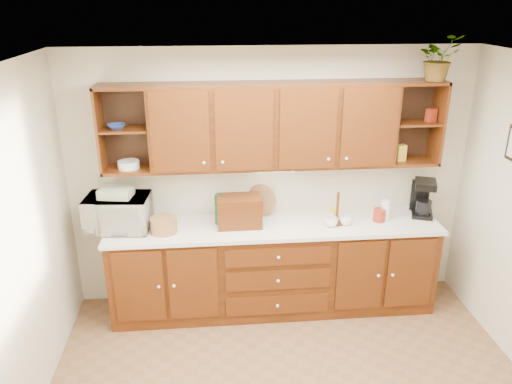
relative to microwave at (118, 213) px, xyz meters
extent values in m
plane|color=white|center=(1.49, -1.49, 1.50)|extent=(4.00, 4.00, 0.00)
plane|color=beige|center=(1.49, 0.26, 0.20)|extent=(4.00, 0.00, 4.00)
cube|color=#351806|center=(1.49, -0.04, -0.65)|extent=(3.20, 0.60, 0.90)
cube|color=white|center=(1.49, -0.05, -0.18)|extent=(3.24, 0.64, 0.04)
cube|color=#351806|center=(1.49, 0.09, 0.79)|extent=(2.30, 0.33, 0.80)
cube|color=black|center=(0.11, 0.25, 0.79)|extent=(0.45, 0.02, 0.80)
cube|color=black|center=(2.86, 0.25, 0.79)|extent=(0.45, 0.02, 0.80)
cube|color=#351806|center=(0.11, 0.09, 0.79)|extent=(0.43, 0.30, 0.02)
cube|color=#351806|center=(2.86, 0.09, 0.79)|extent=(0.43, 0.30, 0.02)
cube|color=#351806|center=(2.86, 0.09, 1.17)|extent=(0.45, 0.33, 0.03)
cube|color=white|center=(1.49, 0.04, 0.37)|extent=(0.40, 0.05, 0.02)
cylinder|color=#A77345|center=(0.43, -0.11, -0.09)|extent=(0.33, 0.33, 0.14)
imported|color=beige|center=(0.00, 0.00, 0.00)|extent=(0.63, 0.45, 0.33)
cube|color=#F0D771|center=(0.00, 0.00, 0.21)|extent=(0.33, 0.26, 0.09)
cylinder|color=black|center=(0.95, 0.02, -0.01)|extent=(0.09, 0.09, 0.30)
cylinder|color=#A77345|center=(1.38, 0.20, -0.16)|extent=(0.33, 0.21, 0.32)
cube|color=#351806|center=(1.15, -0.04, -0.01)|extent=(0.43, 0.27, 0.30)
cylinder|color=#351806|center=(2.10, -0.09, 0.00)|extent=(0.03, 0.03, 0.33)
cylinder|color=#351806|center=(2.10, -0.09, -0.16)|extent=(0.13, 0.13, 0.02)
imported|color=white|center=(2.18, -0.12, -0.12)|extent=(0.16, 0.16, 0.10)
imported|color=white|center=(2.08, 0.00, -0.12)|extent=(0.16, 0.16, 0.10)
imported|color=white|center=(2.03, -0.15, -0.12)|extent=(0.16, 0.16, 0.10)
cylinder|color=maroon|center=(2.53, -0.07, -0.10)|extent=(0.14, 0.14, 0.13)
cylinder|color=white|center=(2.60, -0.04, -0.06)|extent=(0.11, 0.11, 0.20)
cylinder|color=gold|center=(2.09, 0.00, -0.11)|extent=(0.11, 0.11, 0.11)
cube|color=black|center=(3.01, 0.03, -0.14)|extent=(0.28, 0.31, 0.04)
cube|color=black|center=(3.01, 0.13, 0.02)|extent=(0.19, 0.12, 0.32)
cube|color=black|center=(3.01, 0.03, 0.18)|extent=(0.28, 0.31, 0.07)
cylinder|color=black|center=(3.01, 0.01, -0.06)|extent=(0.19, 0.19, 0.14)
imported|color=#273F90|center=(0.05, 0.08, 0.82)|extent=(0.20, 0.20, 0.04)
cylinder|color=white|center=(0.13, 0.08, 0.45)|extent=(0.25, 0.25, 0.07)
cube|color=gold|center=(2.73, 0.06, 0.50)|extent=(0.10, 0.09, 0.16)
cube|color=maroon|center=(3.00, 0.08, 0.86)|extent=(0.10, 0.10, 0.13)
imported|color=#999999|center=(2.98, 0.03, 1.39)|extent=(0.44, 0.40, 0.42)
camera|label=1|loc=(0.90, -4.43, 1.91)|focal=35.00mm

